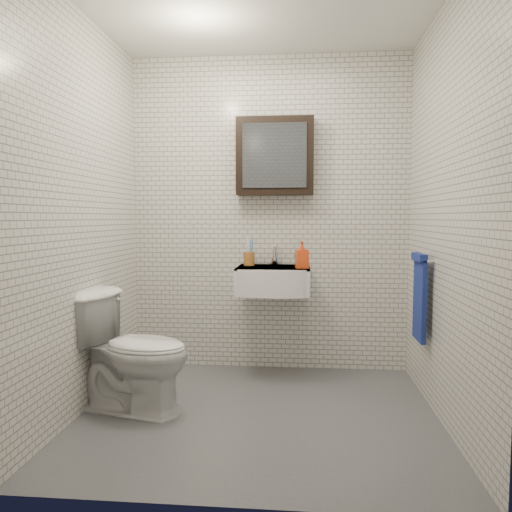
% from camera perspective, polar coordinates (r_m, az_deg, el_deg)
% --- Properties ---
extents(ground, '(2.20, 2.00, 0.01)m').
position_cam_1_polar(ground, '(3.25, 0.22, -17.62)').
color(ground, '#4C4E54').
rests_on(ground, ground).
extents(room_shell, '(2.22, 2.02, 2.51)m').
position_cam_1_polar(room_shell, '(3.02, 0.23, 8.99)').
color(room_shell, silver).
rests_on(room_shell, ground).
extents(washbasin, '(0.55, 0.50, 0.20)m').
position_cam_1_polar(washbasin, '(3.77, 1.97, -2.72)').
color(washbasin, white).
rests_on(washbasin, room_shell).
extents(faucet, '(0.06, 0.20, 0.15)m').
position_cam_1_polar(faucet, '(3.95, 2.14, -0.05)').
color(faucet, silver).
rests_on(faucet, washbasin).
extents(mirror_cabinet, '(0.60, 0.15, 0.60)m').
position_cam_1_polar(mirror_cabinet, '(3.96, 2.17, 11.30)').
color(mirror_cabinet, black).
rests_on(mirror_cabinet, room_shell).
extents(towel_rail, '(0.09, 0.30, 0.58)m').
position_cam_1_polar(towel_rail, '(3.48, 18.21, -4.08)').
color(towel_rail, silver).
rests_on(towel_rail, room_shell).
extents(toothbrush_cup, '(0.10, 0.10, 0.23)m').
position_cam_1_polar(toothbrush_cup, '(3.91, -0.77, -0.23)').
color(toothbrush_cup, '#A56329').
rests_on(toothbrush_cup, washbasin).
extents(soap_bottle, '(0.11, 0.11, 0.20)m').
position_cam_1_polar(soap_bottle, '(3.70, 5.26, 0.14)').
color(soap_bottle, '#FD5D1A').
rests_on(soap_bottle, washbasin).
extents(toilet, '(0.83, 0.59, 0.77)m').
position_cam_1_polar(toilet, '(3.30, -13.97, -10.49)').
color(toilet, white).
rests_on(toilet, ground).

